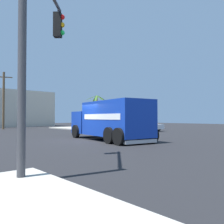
# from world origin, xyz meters

# --- Properties ---
(ground_plane) EXTENTS (100.00, 100.00, 0.00)m
(ground_plane) POSITION_xyz_m (0.00, 0.00, 0.00)
(ground_plane) COLOR black
(sidewalk_corner_far) EXTENTS (12.14, 12.14, 0.14)m
(sidewalk_corner_far) POSITION_xyz_m (13.00, 13.00, 0.07)
(sidewalk_corner_far) COLOR #B2ADA0
(sidewalk_corner_far) RESTS_ON ground
(delivery_truck) EXTENTS (3.92, 7.86, 2.68)m
(delivery_truck) POSITION_xyz_m (1.20, -1.09, 1.41)
(delivery_truck) COLOR #1438AD
(delivery_truck) RESTS_ON ground
(traffic_light_primary) EXTENTS (2.77, 2.95, 6.05)m
(traffic_light_primary) POSITION_xyz_m (-6.76, -6.88, 4.10)
(traffic_light_primary) COLOR #38383D
(traffic_light_primary) RESTS_ON sidewalk_corner_near
(pickup_white) EXTENTS (2.57, 5.34, 1.38)m
(pickup_white) POSITION_xyz_m (11.63, 5.15, 0.73)
(pickup_white) COLOR white
(pickup_white) RESTS_ON ground
(vending_machine_red) EXTENTS (1.15, 1.17, 1.85)m
(vending_machine_red) POSITION_xyz_m (15.92, 12.55, 1.07)
(vending_machine_red) COLOR #0F38B2
(vending_machine_red) RESTS_ON sidewalk_corner_far
(palm_tree_far) EXTENTS (3.40, 3.09, 5.01)m
(palm_tree_far) POSITION_xyz_m (13.55, 15.92, 3.51)
(palm_tree_far) COLOR #7A6647
(palm_tree_far) RESTS_ON sidewalk_corner_far
(utility_pole) EXTENTS (2.07, 0.98, 7.83)m
(utility_pole) POSITION_xyz_m (0.86, 20.40, 4.05)
(utility_pole) COLOR brown
(utility_pole) RESTS_ON ground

